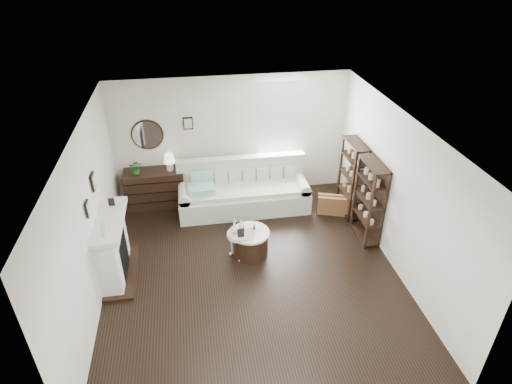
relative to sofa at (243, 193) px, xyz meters
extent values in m
plane|color=black|center=(-0.14, -2.08, -0.35)|extent=(5.50, 5.50, 0.00)
plane|color=white|center=(-0.14, -2.08, 2.35)|extent=(5.50, 5.50, 0.00)
plane|color=silver|center=(-0.14, 0.67, 1.00)|extent=(5.00, 0.00, 5.00)
plane|color=silver|center=(-0.14, -4.83, 1.00)|extent=(5.00, 0.00, 5.00)
plane|color=silver|center=(-2.64, -2.08, 1.00)|extent=(0.00, 5.50, 5.50)
plane|color=silver|center=(2.36, -2.08, 1.00)|extent=(0.00, 5.50, 5.50)
cube|color=white|center=(0.96, 0.65, 1.25)|extent=(1.00, 0.02, 1.80)
cube|color=white|center=(0.96, 0.59, 1.25)|extent=(1.15, 0.02, 1.90)
cylinder|color=silver|center=(-1.89, 0.64, 1.20)|extent=(0.60, 0.03, 0.60)
cube|color=black|center=(-1.04, 0.64, 1.40)|extent=(0.20, 0.03, 0.26)
cube|color=white|center=(-2.47, -1.78, 0.20)|extent=(0.34, 1.20, 1.10)
cube|color=black|center=(-2.44, -1.78, 0.05)|extent=(0.30, 0.65, 0.70)
cube|color=white|center=(-2.42, -1.78, 0.77)|extent=(0.44, 1.35, 0.08)
cube|color=black|center=(-2.39, -1.78, -0.33)|extent=(0.50, 1.40, 0.05)
cylinder|color=beige|center=(-2.42, -2.23, 0.92)|extent=(0.08, 0.08, 0.22)
cube|color=black|center=(-2.42, -1.38, 0.88)|extent=(0.10, 0.03, 0.14)
cube|color=black|center=(-2.61, -2.13, 1.25)|extent=(0.03, 0.18, 0.24)
cube|color=black|center=(-2.61, -1.48, 1.35)|extent=(0.03, 0.22, 0.28)
cube|color=black|center=(2.19, -0.53, 0.45)|extent=(0.30, 0.80, 1.60)
cylinder|color=#C4B087|center=(2.17, -0.78, 0.17)|extent=(0.08, 0.08, 0.11)
cylinder|color=#C4B087|center=(2.17, -0.53, 0.17)|extent=(0.08, 0.08, 0.11)
cylinder|color=#C4B087|center=(2.17, -0.28, 0.17)|extent=(0.08, 0.08, 0.11)
cylinder|color=#C4B087|center=(2.17, -0.78, 0.57)|extent=(0.08, 0.08, 0.11)
cylinder|color=#C4B087|center=(2.17, -0.53, 0.57)|extent=(0.08, 0.08, 0.11)
cylinder|color=#C4B087|center=(2.17, -0.28, 0.57)|extent=(0.08, 0.08, 0.11)
cylinder|color=#C4B087|center=(2.17, -0.78, 0.97)|extent=(0.08, 0.08, 0.11)
cylinder|color=#C4B087|center=(2.17, -0.53, 0.97)|extent=(0.08, 0.08, 0.11)
cylinder|color=#C4B087|center=(2.17, -0.28, 0.97)|extent=(0.08, 0.08, 0.11)
cube|color=black|center=(2.19, -1.43, 0.45)|extent=(0.30, 0.80, 1.60)
cylinder|color=#C4B087|center=(2.17, -1.68, 0.17)|extent=(0.08, 0.08, 0.11)
cylinder|color=#C4B087|center=(2.17, -1.43, 0.17)|extent=(0.08, 0.08, 0.11)
cylinder|color=#C4B087|center=(2.17, -1.18, 0.17)|extent=(0.08, 0.08, 0.11)
cylinder|color=#C4B087|center=(2.17, -1.68, 0.57)|extent=(0.08, 0.08, 0.11)
cylinder|color=#C4B087|center=(2.17, -1.43, 0.57)|extent=(0.08, 0.08, 0.11)
cylinder|color=#C4B087|center=(2.17, -1.18, 0.57)|extent=(0.08, 0.08, 0.11)
cylinder|color=#C4B087|center=(2.17, -1.68, 0.97)|extent=(0.08, 0.08, 0.11)
cylinder|color=#C4B087|center=(2.17, -1.43, 0.97)|extent=(0.08, 0.08, 0.11)
cylinder|color=#C4B087|center=(2.17, -1.18, 0.97)|extent=(0.08, 0.08, 0.11)
cube|color=beige|center=(0.00, -0.08, -0.13)|extent=(2.74, 0.95, 0.44)
cube|color=beige|center=(0.00, -0.12, 0.14)|extent=(2.37, 0.76, 0.11)
cube|color=beige|center=(0.00, 0.28, 0.29)|extent=(2.74, 0.21, 0.84)
cube|color=beige|center=(-1.24, -0.08, -0.08)|extent=(0.23, 0.90, 0.55)
cube|color=beige|center=(1.24, -0.08, -0.08)|extent=(0.23, 0.90, 0.55)
cube|color=#278F73|center=(-0.90, -0.14, 0.27)|extent=(0.57, 0.48, 0.14)
cube|color=brown|center=(1.82, -0.57, -0.14)|extent=(0.66, 0.40, 0.42)
cube|color=black|center=(-1.86, 0.39, 0.06)|extent=(1.25, 0.52, 0.83)
cube|color=black|center=(-1.86, 0.12, -0.12)|extent=(1.20, 0.01, 0.02)
cube|color=black|center=(-1.86, 0.12, 0.11)|extent=(1.20, 0.01, 0.02)
cube|color=black|center=(-1.86, 0.12, 0.33)|extent=(1.20, 0.01, 0.01)
imported|color=#205A19|center=(-2.17, 0.33, 0.63)|extent=(0.28, 0.25, 0.30)
cylinder|color=black|center=(-0.09, -1.60, -0.13)|extent=(0.64, 0.64, 0.45)
cylinder|color=beige|center=(-0.09, -1.60, 0.11)|extent=(0.70, 0.70, 0.04)
cylinder|color=white|center=(-0.30, -1.66, 0.16)|extent=(0.43, 0.43, 0.03)
cylinder|color=white|center=(-0.30, -1.66, 0.12)|extent=(0.44, 0.44, 0.02)
cylinder|color=white|center=(-0.30, -1.66, -0.11)|extent=(0.03, 0.03, 0.49)
cylinder|color=silver|center=(-0.27, -1.68, 0.29)|extent=(0.07, 0.07, 0.31)
cube|color=white|center=(-0.14, -1.78, 0.24)|extent=(0.17, 0.08, 0.21)
cube|color=black|center=(-0.29, -1.77, 0.25)|extent=(0.12, 0.06, 0.16)
camera|label=1|loc=(-1.01, -7.78, 4.72)|focal=30.00mm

